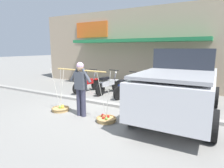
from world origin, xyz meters
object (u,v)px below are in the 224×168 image
Objects in this scene: parked_truck at (182,83)px; motorcycle_third_in_row at (127,87)px; fruit_basket_left_side at (106,119)px; motorcycle_nearest_shop at (87,83)px; fruit_basket_right_side at (61,109)px; wooden_crate at (160,98)px; fruit_vendor at (81,85)px; motorcycle_second_in_row at (108,84)px.

motorcycle_third_in_row is at bearing 155.57° from parked_truck.
parked_truck is (1.75, 1.76, 0.95)m from fruit_basket_left_side.
fruit_basket_right_side is at bearing -70.83° from motorcycle_nearest_shop.
fruit_basket_left_side reaches higher than wooden_crate.
fruit_vendor is 1.02× the size of motorcycle_second_in_row.
motorcycle_third_in_row is 0.38× the size of parked_truck.
motorcycle_second_in_row is at bearing 170.00° from motorcycle_third_in_row.
fruit_vendor reaches higher than motorcycle_third_in_row.
motorcycle_second_in_row is (1.07, 0.24, 0.00)m from motorcycle_nearest_shop.
parked_truck is (4.56, -1.04, 0.58)m from motorcycle_nearest_shop.
fruit_basket_left_side is 3.98m from motorcycle_nearest_shop.
motorcycle_second_in_row is at bearing 12.79° from motorcycle_nearest_shop.
motorcycle_nearest_shop reaches higher than wooden_crate.
fruit_basket_left_side is 0.80× the size of motorcycle_second_in_row.
parked_truck is (2.39, -1.09, 0.58)m from motorcycle_third_in_row.
motorcycle_second_in_row reaches higher than wooden_crate.
motorcycle_second_in_row is (0.12, 2.98, 0.38)m from fruit_basket_right_side.
fruit_basket_right_side is 0.80× the size of motorcycle_nearest_shop.
motorcycle_second_in_row is (-1.73, 3.04, 0.37)m from fruit_basket_left_side.
fruit_basket_left_side is at bearing -134.90° from parked_truck.
motorcycle_nearest_shop is (-0.95, 2.74, 0.38)m from fruit_basket_right_side.
fruit_vendor is 3.19m from parked_truck.
motorcycle_nearest_shop is at bearing 124.22° from fruit_vendor.
motorcycle_nearest_shop is 4.12× the size of wooden_crate.
motorcycle_third_in_row reaches higher than wooden_crate.
wooden_crate is at bearing -2.88° from motorcycle_second_in_row.
wooden_crate is at bearing 129.70° from parked_truck.
fruit_basket_left_side is 0.81× the size of motorcycle_third_in_row.
parked_truck reaches higher than fruit_basket_right_side.
motorcycle_third_in_row is (1.09, -0.19, 0.00)m from motorcycle_second_in_row.
motorcycle_nearest_shop is 1.02× the size of motorcycle_third_in_row.
fruit_basket_right_side is 3.30× the size of wooden_crate.
fruit_basket_right_side reaches higher than wooden_crate.
fruit_basket_right_side is at bearing -132.83° from wooden_crate.
motorcycle_third_in_row is (0.28, 2.82, -0.53)m from fruit_vendor.
motorcycle_third_in_row is at bearing -10.00° from motorcycle_second_in_row.
motorcycle_second_in_row is at bearing 177.12° from wooden_crate.
fruit_basket_left_side is 1.00× the size of fruit_basket_right_side.
wooden_crate is (-0.96, 1.15, -0.87)m from parked_truck.
fruit_vendor is 1.03× the size of motorcycle_nearest_shop.
parked_truck reaches higher than motorcycle_second_in_row.
fruit_basket_left_side is at bearing -77.27° from motorcycle_third_in_row.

